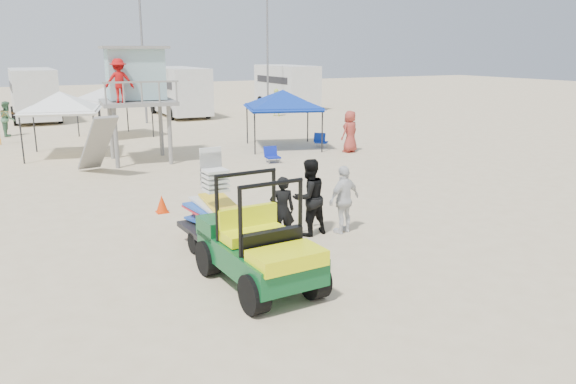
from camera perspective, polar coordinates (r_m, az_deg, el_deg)
name	(u,v)px	position (r m, az deg, el deg)	size (l,w,h in m)	color
ground	(339,301)	(10.36, 5.23, -10.98)	(140.00, 140.00, 0.00)	beige
utility_cart	(258,237)	(10.57, -3.04, -4.64)	(1.56, 2.86, 2.12)	#0B4C22
surf_trailer	(216,214)	(12.70, -7.34, -2.21)	(1.36, 2.36, 2.05)	black
man_left	(282,210)	(13.01, -0.60, -1.84)	(0.58, 0.38, 1.60)	black
man_mid	(309,197)	(13.57, 2.14, -0.55)	(0.92, 0.71, 1.88)	black
man_right	(344,199)	(13.82, 5.72, -0.76)	(0.99, 0.41, 1.69)	silver
lifeguard_tower	(133,78)	(23.34, -15.43, 11.07)	(3.03, 3.03, 4.45)	gray
canopy_blue	(283,93)	(25.81, -0.52, 10.02)	(3.92, 3.92, 3.05)	black
canopy_white_a	(60,95)	(25.53, -22.19, 9.13)	(3.50, 3.50, 3.14)	black
canopy_white_c	(113,87)	(30.49, -17.40, 10.13)	(3.62, 3.62, 3.11)	black
cone_near	(162,204)	(15.99, -12.69, -1.18)	(0.34, 0.34, 0.50)	#E93607
beach_chair_b	(272,155)	(22.63, -1.66, 3.82)	(0.61, 0.65, 0.64)	#0E1F9E
beach_chair_c	(320,140)	(26.40, 3.29, 5.30)	(0.74, 0.86, 0.64)	#0E2F9C
rv_mid_left	(33,92)	(39.51, -24.45, 9.21)	(2.65, 6.50, 3.25)	silver
rv_mid_right	(179,89)	(39.55, -11.04, 10.21)	(2.64, 7.00, 3.25)	silver
rv_far_right	(286,84)	(44.28, -0.18, 10.87)	(2.64, 6.60, 3.25)	silver
light_pole_left	(143,57)	(35.80, -14.53, 13.15)	(0.14, 0.14, 8.00)	slate
light_pole_right	(267,56)	(40.19, -2.10, 13.66)	(0.14, 0.14, 8.00)	slate
distant_beachgoers	(186,118)	(30.27, -10.36, 7.40)	(17.34, 14.88, 1.86)	#A1372E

